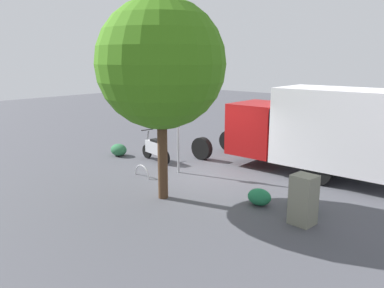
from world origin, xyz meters
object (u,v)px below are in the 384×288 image
box_truck_near (318,128)px  street_tree (161,64)px  motorcycle (156,148)px  stop_sign (178,114)px  bike_rack_hoop (142,177)px  utility_cabinet (303,200)px

box_truck_near → street_tree: bearing=64.2°
box_truck_near → street_tree: (2.38, 5.10, 2.17)m
motorcycle → stop_sign: 2.39m
stop_sign → bike_rack_hoop: stop_sign is taller
motorcycle → street_tree: size_ratio=0.32×
utility_cabinet → stop_sign: bearing=-12.2°
motorcycle → box_truck_near: bearing=-146.3°
box_truck_near → stop_sign: size_ratio=2.50×
box_truck_near → utility_cabinet: bearing=109.0°
utility_cabinet → motorcycle: bearing=-13.5°
street_tree → bike_rack_hoop: (2.00, -0.94, -3.83)m
street_tree → utility_cabinet: 5.12m
stop_sign → utility_cabinet: size_ratio=2.53×
utility_cabinet → bike_rack_hoop: utility_cabinet is taller
street_tree → stop_sign: bearing=-56.7°
box_truck_near → stop_sign: (3.78, 2.98, 0.45)m
street_tree → utility_cabinet: (-3.86, -0.99, -3.20)m
stop_sign → utility_cabinet: (-5.26, 1.13, -1.49)m
box_truck_near → bike_rack_hoop: box_truck_near is taller
stop_sign → motorcycle: bearing=-17.6°
street_tree → motorcycle: bearing=-40.6°
bike_rack_hoop → utility_cabinet: bearing=-179.5°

